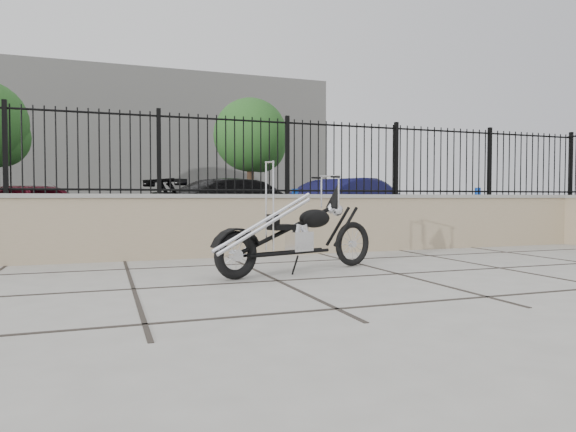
{
  "coord_description": "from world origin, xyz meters",
  "views": [
    {
      "loc": [
        -1.76,
        -5.24,
        0.9
      ],
      "look_at": [
        0.41,
        0.81,
        0.67
      ],
      "focal_mm": 32.0,
      "sensor_mm": 36.0,
      "label": 1
    }
  ],
  "objects_px": {
    "chopper_motorcycle": "(296,217)",
    "car_red": "(46,210)",
    "car_blue": "(357,206)",
    "car_black": "(245,206)"
  },
  "relations": [
    {
      "from": "chopper_motorcycle",
      "to": "car_red",
      "type": "distance_m",
      "value": 7.4
    },
    {
      "from": "car_red",
      "to": "car_blue",
      "type": "bearing_deg",
      "value": -99.76
    },
    {
      "from": "car_black",
      "to": "car_blue",
      "type": "relative_size",
      "value": 1.12
    },
    {
      "from": "car_black",
      "to": "car_blue",
      "type": "bearing_deg",
      "value": -116.51
    },
    {
      "from": "chopper_motorcycle",
      "to": "car_black",
      "type": "distance_m",
      "value": 6.9
    },
    {
      "from": "chopper_motorcycle",
      "to": "car_black",
      "type": "height_order",
      "value": "car_black"
    },
    {
      "from": "chopper_motorcycle",
      "to": "car_red",
      "type": "height_order",
      "value": "chopper_motorcycle"
    },
    {
      "from": "car_red",
      "to": "car_black",
      "type": "bearing_deg",
      "value": -95.83
    },
    {
      "from": "chopper_motorcycle",
      "to": "car_black",
      "type": "xyz_separation_m",
      "value": [
        1.18,
        6.8,
        0.02
      ]
    },
    {
      "from": "chopper_motorcycle",
      "to": "car_red",
      "type": "xyz_separation_m",
      "value": [
        -3.37,
        6.59,
        -0.04
      ]
    }
  ]
}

